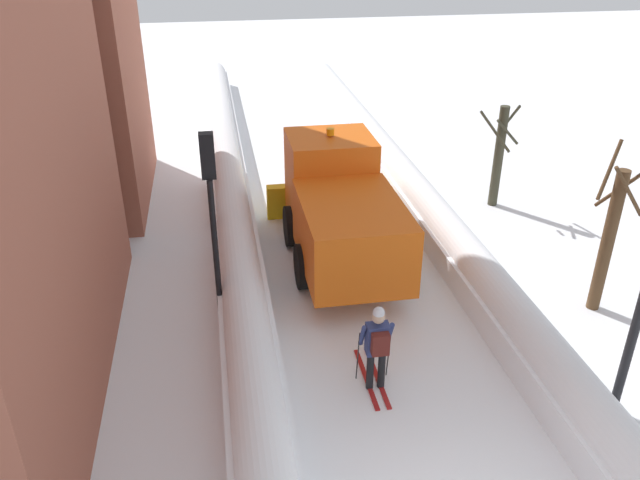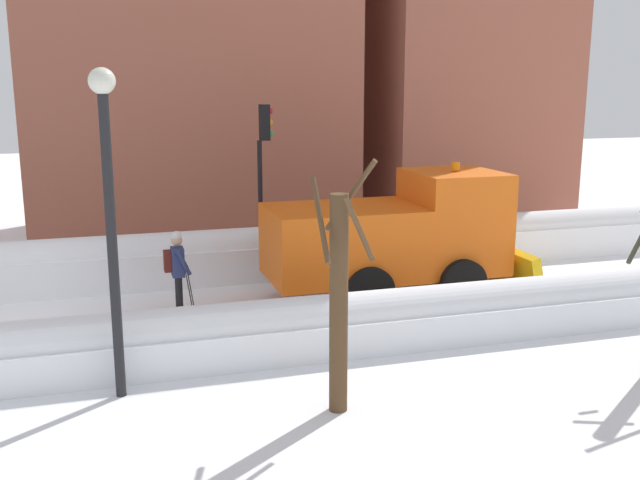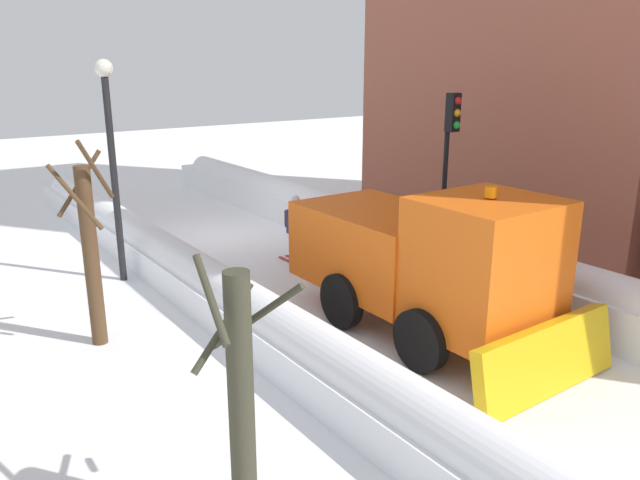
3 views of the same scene
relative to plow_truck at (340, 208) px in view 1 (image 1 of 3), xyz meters
name	(u,v)px [view 1 (image 1 of 3)]	position (x,y,z in m)	size (l,w,h in m)	color
ground_plane	(333,232)	(0.14, 1.60, -1.48)	(80.00, 80.00, 0.00)	white
snowbank_left	(234,219)	(-2.61, 1.60, -0.85)	(1.10, 36.00, 1.32)	white
snowbank_right	(427,210)	(2.88, 1.60, -0.98)	(1.10, 36.00, 1.10)	white
plow_truck	(340,208)	(0.00, 0.00, 0.00)	(3.20, 5.98, 3.12)	orange
skier	(377,345)	(-0.31, -4.98, -0.48)	(0.62, 1.80, 1.81)	black
traffic_light_pole	(211,197)	(-3.11, -2.45, 1.58)	(0.28, 0.42, 4.36)	black
bare_tree_near	(609,237)	(5.28, -3.15, 0.32)	(1.10, 0.92, 3.86)	#513822
bare_tree_mid	(499,154)	(5.36, 2.64, 0.15)	(1.12, 1.15, 3.22)	#3B3A2A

